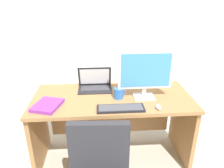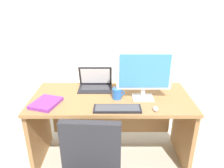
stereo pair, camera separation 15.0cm
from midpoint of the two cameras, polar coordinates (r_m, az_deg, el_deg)
name	(u,v)px [view 2 (the right image)]	position (r m, az deg, el deg)	size (l,w,h in m)	color
ground	(112,96)	(3.81, 1.23, -3.35)	(12.00, 12.00, 0.00)	#B7B2A3
back_wall	(113,6)	(5.15, 1.06, 19.86)	(10.00, 0.10, 2.80)	silver
desk	(112,114)	(2.28, 1.91, -7.96)	(1.56, 0.71, 0.75)	#9E7042
monitor	(145,72)	(2.02, 10.93, 3.00)	(0.52, 0.16, 0.47)	silver
laptop	(96,81)	(2.31, -2.35, 0.69)	(0.35, 0.24, 0.23)	black
keyboard	(118,109)	(1.90, 3.92, -6.57)	(0.42, 0.14, 0.02)	black
mouse	(156,109)	(1.93, 13.90, -6.46)	(0.04, 0.08, 0.03)	silver
desk_lamp	(135,65)	(2.27, 8.08, 5.11)	(0.12, 0.14, 0.36)	#2D2D33
book	(47,103)	(2.05, -14.86, -4.89)	(0.28, 0.32, 0.03)	purple
coffee_mug	(118,94)	(2.08, 3.68, -2.57)	(0.12, 0.09, 0.10)	blue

